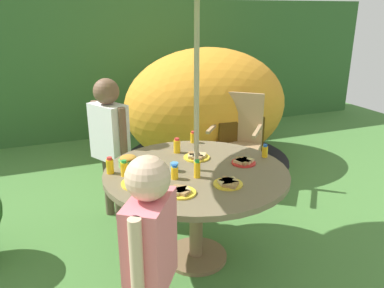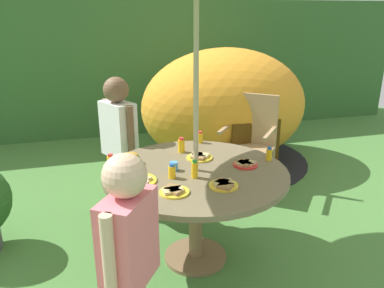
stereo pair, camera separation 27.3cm
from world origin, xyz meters
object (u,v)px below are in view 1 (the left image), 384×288
object	(u,v)px
garden_table	(196,184)
juice_bottle_back_edge	(197,169)
juice_bottle_mid_left	(110,166)
juice_bottle_mid_right	(175,172)
juice_bottle_spot_a	(265,151)
child_in_white_shirt	(109,132)
plate_front_edge	(181,192)
cup_near	(174,167)
juice_bottle_center_front	(193,137)
dome_tent	(207,106)
juice_bottle_center_back	(177,146)
snack_bowl	(128,161)
plate_far_left	(141,182)
child_in_pink_shirt	(150,244)
plate_near_left	(228,183)
plate_far_right	(243,162)
plate_near_right	(197,156)
wooden_chair	(237,136)
juice_bottle_spot_b	(124,169)

from	to	relation	value
garden_table	juice_bottle_back_edge	bearing A→B (deg)	-109.62
juice_bottle_mid_left	juice_bottle_mid_right	size ratio (longest dim) A/B	1.16
juice_bottle_spot_a	child_in_white_shirt	bearing A→B (deg)	142.05
plate_front_edge	cup_near	xyz separation A→B (m)	(0.08, 0.36, 0.02)
juice_bottle_center_front	dome_tent	bearing A→B (deg)	61.90
juice_bottle_mid_right	dome_tent	bearing A→B (deg)	60.91
juice_bottle_center_front	juice_bottle_mid_left	size ratio (longest dim) A/B	0.85
juice_bottle_center_back	child_in_white_shirt	bearing A→B (deg)	133.42
snack_bowl	plate_far_left	xyz separation A→B (m)	(0.01, -0.34, -0.03)
child_in_pink_shirt	plate_near_left	distance (m)	0.86
plate_far_right	juice_bottle_spot_a	bearing A→B (deg)	15.25
juice_bottle_center_back	juice_bottle_mid_left	world-z (taller)	juice_bottle_center_back
plate_near_right	wooden_chair	bearing A→B (deg)	46.23
plate_front_edge	plate_near_left	bearing A→B (deg)	0.50
juice_bottle_center_back	plate_near_right	bearing A→B (deg)	-60.42
juice_bottle_mid_left	juice_bottle_mid_right	bearing A→B (deg)	-33.16
dome_tent	juice_bottle_spot_b	world-z (taller)	dome_tent
garden_table	dome_tent	world-z (taller)	dome_tent
plate_far_left	plate_far_right	xyz separation A→B (m)	(0.81, 0.07, 0.00)
dome_tent	juice_bottle_center_back	bearing A→B (deg)	-127.31
juice_bottle_center_front	snack_bowl	bearing A→B (deg)	-153.28
plate_far_left	plate_front_edge	bearing A→B (deg)	-49.81
juice_bottle_back_edge	juice_bottle_center_back	bearing A→B (deg)	86.11
garden_table	plate_near_left	distance (m)	0.35
plate_front_edge	juice_bottle_spot_a	bearing A→B (deg)	23.35
child_in_pink_shirt	cup_near	xyz separation A→B (m)	(0.42, 0.88, -0.01)
garden_table	child_in_white_shirt	distance (m)	1.01
plate_far_right	cup_near	xyz separation A→B (m)	(-0.53, 0.06, 0.02)
dome_tent	child_in_pink_shirt	bearing A→B (deg)	-124.51
dome_tent	juice_bottle_mid_left	world-z (taller)	dome_tent
garden_table	plate_far_left	xyz separation A→B (m)	(-0.43, -0.08, 0.12)
juice_bottle_mid_left	juice_bottle_spot_b	world-z (taller)	juice_bottle_mid_left
plate_near_right	cup_near	distance (m)	0.30
juice_bottle_mid_right	cup_near	bearing A→B (deg)	71.68
plate_near_right	juice_bottle_mid_right	distance (m)	0.42
snack_bowl	juice_bottle_spot_b	size ratio (longest dim) A/B	1.23
garden_table	child_in_pink_shirt	size ratio (longest dim) A/B	1.08
dome_tent	plate_near_left	bearing A→B (deg)	-116.30
plate_near_left	juice_bottle_spot_b	bearing A→B (deg)	146.40
juice_bottle_mid_right	juice_bottle_back_edge	distance (m)	0.16
plate_front_edge	plate_far_right	distance (m)	0.68
dome_tent	plate_near_left	world-z (taller)	dome_tent
plate_front_edge	child_in_pink_shirt	bearing A→B (deg)	-123.16
wooden_chair	dome_tent	bearing A→B (deg)	127.76
wooden_chair	juice_bottle_back_edge	world-z (taller)	wooden_chair
child_in_white_shirt	juice_bottle_spot_b	bearing A→B (deg)	-30.64
dome_tent	wooden_chair	bearing A→B (deg)	-98.46
plate_far_left	plate_near_right	xyz separation A→B (m)	(0.52, 0.30, 0.00)
juice_bottle_mid_left	juice_bottle_back_edge	xyz separation A→B (m)	(0.54, -0.29, 0.00)
plate_far_right	juice_bottle_center_back	distance (m)	0.56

